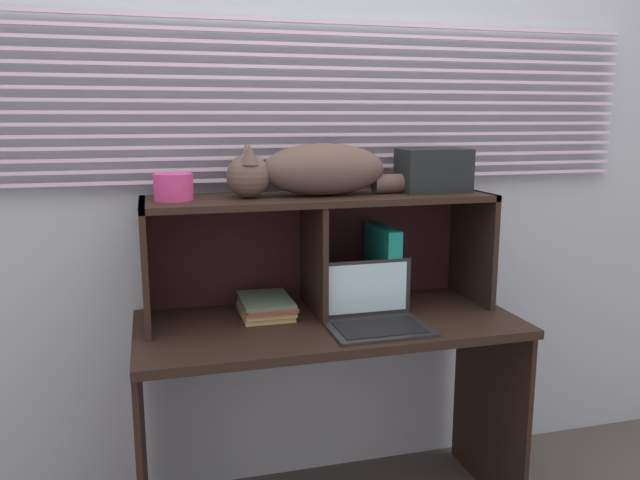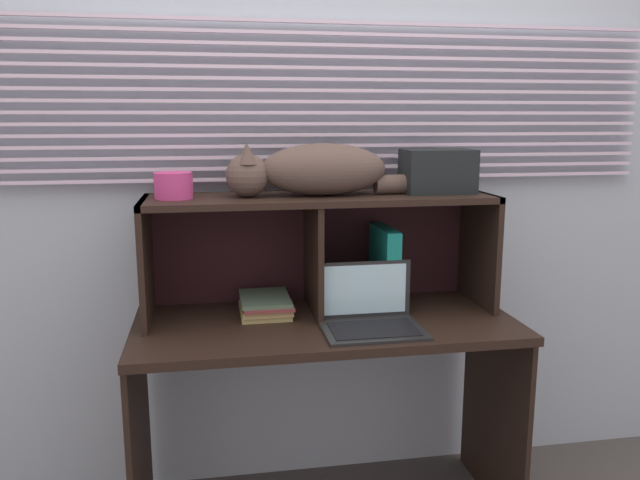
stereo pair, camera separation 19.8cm
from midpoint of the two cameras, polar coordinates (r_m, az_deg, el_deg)
The scene contains 9 objects.
back_panel_with_blinds at distance 2.37m, azimuth -3.82°, elevation 7.24°, with size 4.40×0.08×2.50m.
desk at distance 2.20m, azimuth -1.85°, elevation -11.05°, with size 1.29×0.58×0.74m.
hutch_shelf_unit at distance 2.21m, azimuth -2.84°, elevation 0.94°, with size 1.20×0.34×0.41m.
cat at distance 2.15m, azimuth -3.18°, elevation 6.28°, with size 0.74×0.19×0.18m.
laptop at distance 2.08m, azimuth 2.21°, elevation -6.78°, with size 0.32×0.25×0.20m.
binder_upright at distance 2.27m, azimuth 3.20°, elevation -2.43°, with size 0.05×0.25×0.29m, color #148072.
book_stack at distance 2.21m, azimuth -7.50°, elevation -6.01°, with size 0.18×0.25×0.06m.
small_basket at distance 2.11m, azimuth -15.80°, elevation 4.63°, with size 0.13×0.13×0.09m, color #C93B7C.
storage_box at distance 2.29m, azimuth 7.81°, elevation 6.26°, with size 0.25×0.15×0.15m, color black.
Camera 1 is at (-0.57, -1.74, 1.41)m, focal length 35.29 mm.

